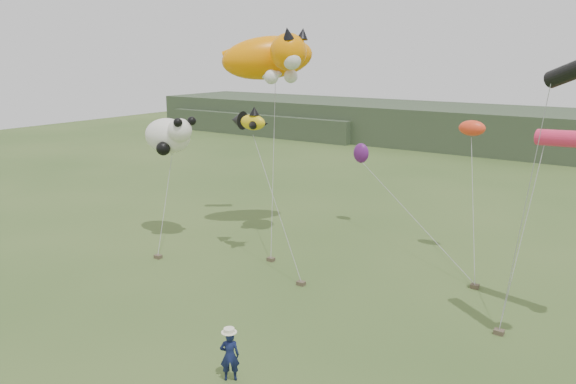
# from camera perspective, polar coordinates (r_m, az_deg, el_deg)

# --- Properties ---
(ground) EXTENTS (120.00, 120.00, 0.00)m
(ground) POSITION_cam_1_polar(r_m,az_deg,el_deg) (19.38, -3.07, -15.06)
(ground) COLOR #385123
(ground) RESTS_ON ground
(headland) EXTENTS (90.00, 13.00, 4.00)m
(headland) POSITION_cam_1_polar(r_m,az_deg,el_deg) (60.10, 21.28, 5.80)
(headland) COLOR #2D3D28
(headland) RESTS_ON ground
(festival_attendant) EXTENTS (0.68, 0.65, 1.57)m
(festival_attendant) POSITION_cam_1_polar(r_m,az_deg,el_deg) (17.17, -5.94, -16.20)
(festival_attendant) COLOR #111942
(festival_attendant) RESTS_ON ground
(sandbag_anchors) EXTENTS (15.53, 5.21, 0.17)m
(sandbag_anchors) POSITION_cam_1_polar(r_m,az_deg,el_deg) (23.97, 4.14, -8.96)
(sandbag_anchors) COLOR brown
(sandbag_anchors) RESTS_ON ground
(cat_kite) EXTENTS (6.27, 4.97, 2.75)m
(cat_kite) POSITION_cam_1_polar(r_m,az_deg,el_deg) (28.85, -1.66, 13.52)
(cat_kite) COLOR orange
(cat_kite) RESTS_ON ground
(fish_kite) EXTENTS (2.11, 1.46, 1.12)m
(fish_kite) POSITION_cam_1_polar(r_m,az_deg,el_deg) (25.53, -4.17, 7.22)
(fish_kite) COLOR yellow
(fish_kite) RESTS_ON ground
(panda_kite) EXTENTS (3.14, 2.03, 1.95)m
(panda_kite) POSITION_cam_1_polar(r_m,az_deg,el_deg) (29.01, -11.97, 5.65)
(panda_kite) COLOR white
(panda_kite) RESTS_ON ground
(misc_kites) EXTENTS (7.46, 2.36, 2.92)m
(misc_kites) POSITION_cam_1_polar(r_m,az_deg,el_deg) (28.76, 12.51, 5.02)
(misc_kites) COLOR #F8401F
(misc_kites) RESTS_ON ground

